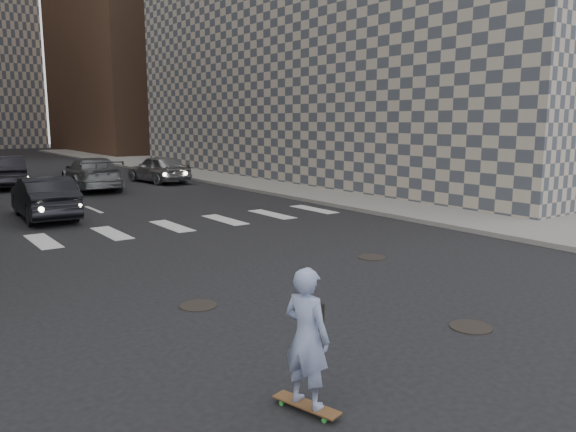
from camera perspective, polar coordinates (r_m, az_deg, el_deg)
name	(u,v)px	position (r m, az deg, el deg)	size (l,w,h in m)	color
ground	(321,303)	(10.88, 3.41, -8.77)	(160.00, 160.00, 0.00)	black
sidewalk_right	(298,175)	(35.17, 0.99, 4.19)	(13.00, 80.00, 0.15)	gray
manhole_a	(471,327)	(10.10, 18.08, -10.67)	(0.70, 0.70, 0.02)	black
manhole_b	(198,306)	(10.80, -9.08, -8.97)	(0.70, 0.70, 0.02)	black
manhole_c	(372,257)	(14.44, 8.52, -4.17)	(0.70, 0.70, 0.02)	black
skateboarder	(307,337)	(6.72, 1.93, -12.21)	(0.55, 0.92, 1.78)	brown
traffic_car_a	(44,197)	(21.62, -23.52, 1.74)	(1.60, 4.59, 1.51)	black
traffic_car_b	(92,173)	(29.95, -19.32, 4.11)	(2.28, 5.60, 1.63)	slate
traffic_car_d	(158,169)	(32.32, -13.03, 4.70)	(1.82, 4.53, 1.54)	#A2A5A9
traffic_car_e	(5,172)	(32.48, -26.80, 4.02)	(1.74, 4.99, 1.65)	black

